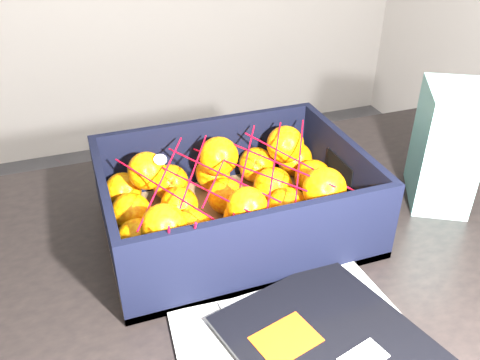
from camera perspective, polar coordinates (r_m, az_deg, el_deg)
name	(u,v)px	position (r m, az deg, el deg)	size (l,w,h in m)	color
table	(247,318)	(0.82, 0.76, -15.21)	(1.20, 0.80, 0.75)	black
produce_crate	(234,207)	(0.80, -0.72, -3.08)	(0.39, 0.30, 0.13)	brown
clementine_heap	(235,200)	(0.79, -0.60, -2.21)	(0.38, 0.28, 0.11)	orange
mesh_net	(230,176)	(0.75, -1.15, 0.47)	(0.33, 0.26, 0.09)	red
retail_carton	(445,146)	(0.91, 22.11, 3.54)	(0.09, 0.14, 0.20)	white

